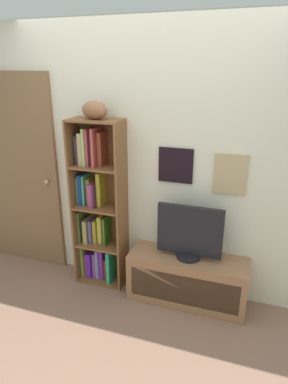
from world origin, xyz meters
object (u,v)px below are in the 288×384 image
at_px(football, 94,110).
at_px(door, 21,174).
at_px(tv_stand, 187,279).
at_px(television, 190,234).
at_px(bookshelf, 97,209).

bearing_deg(football, door, 173.35).
bearing_deg(tv_stand, football, 176.90).
relative_size(football, door, 0.14).
relative_size(tv_stand, door, 0.53).
bearing_deg(tv_stand, door, 175.06).
distance_m(tv_stand, television, 0.48).
bearing_deg(door, football, -6.65).
xyz_separation_m(football, television, (0.90, -0.05, -1.03)).
xyz_separation_m(bookshelf, television, (0.94, -0.08, -0.07)).
height_order(football, television, football).
distance_m(tv_stand, door, 2.03).
height_order(bookshelf, tv_stand, bookshelf).
bearing_deg(tv_stand, television, 90.00).
xyz_separation_m(bookshelf, football, (0.04, -0.03, 0.96)).
bearing_deg(bookshelf, tv_stand, -5.01).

